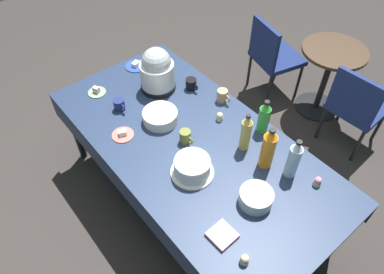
{
  "coord_description": "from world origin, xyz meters",
  "views": [
    {
      "loc": [
        1.25,
        -1.04,
        2.6
      ],
      "look_at": [
        0.0,
        0.0,
        0.8
      ],
      "focal_mm": 33.4,
      "sensor_mm": 36.0,
      "label": 1
    }
  ],
  "objects": [
    {
      "name": "coffee_mug_tan",
      "position": [
        -0.18,
        0.45,
        0.8
      ],
      "size": [
        0.12,
        0.08,
        0.1
      ],
      "color": "tan",
      "rests_on": "potluck_table"
    },
    {
      "name": "ceramic_snack_bowl",
      "position": [
        -0.3,
        -0.05,
        0.79
      ],
      "size": [
        0.25,
        0.25,
        0.09
      ],
      "primitive_type": "cylinder",
      "color": "silver",
      "rests_on": "potluck_table"
    },
    {
      "name": "soda_bottle_lime_soda",
      "position": [
        0.23,
        0.46,
        0.87
      ],
      "size": [
        0.08,
        0.08,
        0.27
      ],
      "color": "green",
      "rests_on": "potluck_table"
    },
    {
      "name": "maroon_chair_left",
      "position": [
        -0.57,
        1.52,
        0.49
      ],
      "size": [
        0.53,
        0.53,
        0.85
      ],
      "color": "navy",
      "rests_on": "ground"
    },
    {
      "name": "coffee_mug_navy",
      "position": [
        -0.6,
        -0.21,
        0.79
      ],
      "size": [
        0.12,
        0.08,
        0.09
      ],
      "color": "navy",
      "rests_on": "potluck_table"
    },
    {
      "name": "slow_cooker",
      "position": [
        -0.61,
        0.16,
        0.92
      ],
      "size": [
        0.28,
        0.28,
        0.36
      ],
      "color": "black",
      "rests_on": "potluck_table"
    },
    {
      "name": "dessert_plate_cobalt",
      "position": [
        -0.97,
        0.18,
        0.76
      ],
      "size": [
        0.18,
        0.18,
        0.04
      ],
      "color": "#2D4CB2",
      "rests_on": "potluck_table"
    },
    {
      "name": "frosted_layer_cake",
      "position": [
        0.2,
        -0.17,
        0.81
      ],
      "size": [
        0.28,
        0.28,
        0.12
      ],
      "color": "silver",
      "rests_on": "potluck_table"
    },
    {
      "name": "coffee_mug_black",
      "position": [
        -0.44,
        0.36,
        0.79
      ],
      "size": [
        0.13,
        0.09,
        0.09
      ],
      "color": "black",
      "rests_on": "potluck_table"
    },
    {
      "name": "cupcake_cocoa",
      "position": [
        0.77,
        0.37,
        0.78
      ],
      "size": [
        0.05,
        0.05,
        0.07
      ],
      "color": "beige",
      "rests_on": "potluck_table"
    },
    {
      "name": "cupcake_rose",
      "position": [
        0.83,
        -0.33,
        0.78
      ],
      "size": [
        0.05,
        0.05,
        0.07
      ],
      "color": "beige",
      "rests_on": "potluck_table"
    },
    {
      "name": "cupcake_lemon",
      "position": [
        -0.04,
        0.29,
        0.78
      ],
      "size": [
        0.05,
        0.05,
        0.07
      ],
      "color": "beige",
      "rests_on": "potluck_table"
    },
    {
      "name": "paper_napkin_stack",
      "position": [
        0.65,
        -0.32,
        0.76
      ],
      "size": [
        0.15,
        0.15,
        0.02
      ],
      "primitive_type": "cube",
      "rotation": [
        0.0,
        0.0,
        0.04
      ],
      "color": "pink",
      "rests_on": "potluck_table"
    },
    {
      "name": "soda_bottle_water",
      "position": [
        0.6,
        0.31,
        0.89
      ],
      "size": [
        0.08,
        0.08,
        0.31
      ],
      "color": "silver",
      "rests_on": "potluck_table"
    },
    {
      "name": "dessert_plate_sage",
      "position": [
        -0.88,
        -0.25,
        0.76
      ],
      "size": [
        0.14,
        0.14,
        0.05
      ],
      "color": "#8CA87F",
      "rests_on": "potluck_table"
    },
    {
      "name": "ground",
      "position": [
        0.0,
        0.0,
        0.0
      ],
      "size": [
        9.0,
        9.0,
        0.0
      ],
      "primitive_type": "plane",
      "color": "#383330"
    },
    {
      "name": "potluck_table",
      "position": [
        0.0,
        0.0,
        0.69
      ],
      "size": [
        2.2,
        1.1,
        0.75
      ],
      "color": "navy",
      "rests_on": "ground"
    },
    {
      "name": "maroon_chair_right",
      "position": [
        0.4,
        1.52,
        0.49
      ],
      "size": [
        0.46,
        0.46,
        0.85
      ],
      "color": "navy",
      "rests_on": "ground"
    },
    {
      "name": "soda_bottle_orange_juice",
      "position": [
        0.45,
        0.24,
        0.9
      ],
      "size": [
        0.09,
        0.09,
        0.33
      ],
      "color": "orange",
      "rests_on": "potluck_table"
    },
    {
      "name": "cupcake_vanilla",
      "position": [
        -0.86,
        0.32,
        0.78
      ],
      "size": [
        0.05,
        0.05,
        0.07
      ],
      "color": "beige",
      "rests_on": "potluck_table"
    },
    {
      "name": "round_cafe_table",
      "position": [
        -0.05,
        1.75,
        0.5
      ],
      "size": [
        0.6,
        0.6,
        0.72
      ],
      "color": "#473323",
      "rests_on": "ground"
    },
    {
      "name": "glass_salad_bowl",
      "position": [
        0.61,
        -0.01,
        0.8
      ],
      "size": [
        0.2,
        0.2,
        0.09
      ],
      "primitive_type": "cylinder",
      "color": "#B2C6BC",
      "rests_on": "potluck_table"
    },
    {
      "name": "soda_bottle_ginger_ale",
      "position": [
        0.26,
        0.24,
        0.89
      ],
      "size": [
        0.07,
        0.07,
        0.31
      ],
      "color": "gold",
      "rests_on": "potluck_table"
    },
    {
      "name": "dessert_plate_coral",
      "position": [
        -0.36,
        -0.33,
        0.76
      ],
      "size": [
        0.16,
        0.16,
        0.05
      ],
      "color": "#E07266",
      "rests_on": "potluck_table"
    },
    {
      "name": "coffee_mug_olive",
      "position": [
        -0.03,
        -0.03,
        0.8
      ],
      "size": [
        0.12,
        0.08,
        0.1
      ],
      "color": "olive",
      "rests_on": "potluck_table"
    }
  ]
}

